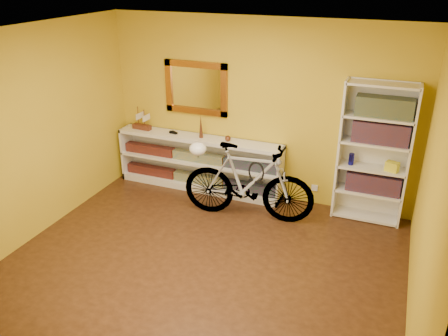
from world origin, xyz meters
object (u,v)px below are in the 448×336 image
at_px(bookcase, 374,154).
at_px(console_unit, 199,163).
at_px(bicycle, 248,182).
at_px(helmet, 198,149).

bearing_deg(bookcase, console_unit, -179.43).
height_order(bicycle, helmet, bicycle).
bearing_deg(console_unit, bookcase, 0.57).
distance_m(bookcase, helmet, 2.31).
xyz_separation_m(bookcase, helmet, (-2.21, -0.68, -0.01)).
bearing_deg(bookcase, helmet, -162.95).
relative_size(bookcase, bicycle, 1.04).
xyz_separation_m(console_unit, bookcase, (2.50, 0.03, 0.52)).
bearing_deg(helmet, bookcase, 17.05).
distance_m(bicycle, helmet, 0.81).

